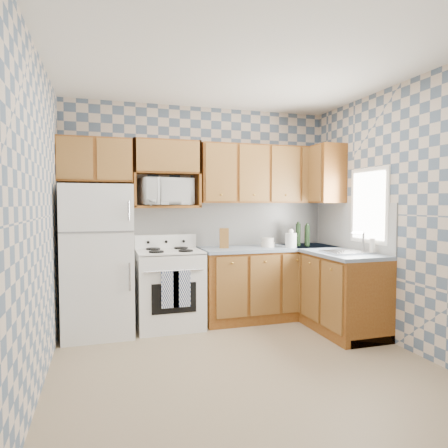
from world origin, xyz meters
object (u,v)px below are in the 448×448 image
at_px(microwave, 165,192).
at_px(refrigerator, 98,260).
at_px(electric_kettle, 291,240).
at_px(stove_body, 169,290).

bearing_deg(microwave, refrigerator, -178.41).
xyz_separation_m(refrigerator, microwave, (0.79, 0.20, 0.77)).
distance_m(refrigerator, microwave, 1.12).
bearing_deg(electric_kettle, stove_body, 174.88).
relative_size(stove_body, microwave, 1.51).
distance_m(refrigerator, electric_kettle, 2.34).
bearing_deg(refrigerator, microwave, 14.14).
bearing_deg(refrigerator, stove_body, 1.78).
relative_size(refrigerator, electric_kettle, 9.28).
xyz_separation_m(refrigerator, stove_body, (0.80, 0.03, -0.39)).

